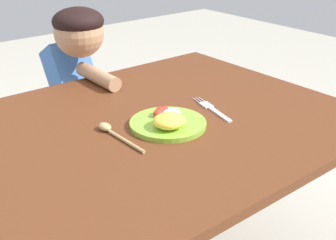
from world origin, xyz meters
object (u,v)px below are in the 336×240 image
plate (168,122)px  fork (213,109)px  person (76,98)px  spoon (112,131)px

plate → fork: plate is taller
plate → person: (0.03, 0.66, -0.14)m
plate → person: person is taller
plate → fork: size_ratio=1.07×
spoon → plate: bearing=-113.7°
spoon → person: size_ratio=0.22×
plate → spoon: 0.17m
fork → person: person is taller
fork → person: bearing=26.7°
spoon → person: 0.64m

